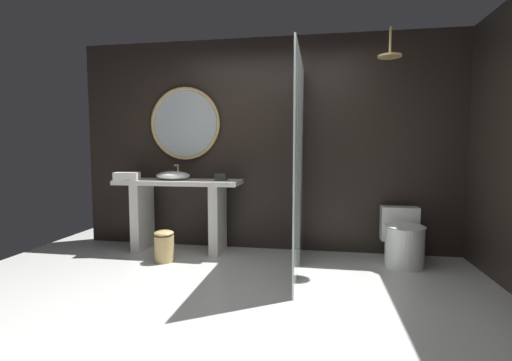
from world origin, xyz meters
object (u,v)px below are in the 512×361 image
object	(u,v)px
round_wall_mirror	(185,124)
folded_hand_towel	(127,176)
vessel_sink	(173,175)
tumbler_cup	(135,176)
toilet	(403,239)
waste_bin	(164,246)
rain_shower_head	(390,54)
tissue_box	(221,177)

from	to	relation	value
round_wall_mirror	folded_hand_towel	bearing A→B (deg)	-146.45
vessel_sink	tumbler_cup	world-z (taller)	vessel_sink
toilet	waste_bin	distance (m)	2.62
rain_shower_head	folded_hand_towel	world-z (taller)	rain_shower_head
rain_shower_head	tissue_box	bearing A→B (deg)	174.72
tumbler_cup	round_wall_mirror	xyz separation A→B (m)	(0.54, 0.30, 0.65)
round_wall_mirror	waste_bin	bearing A→B (deg)	-90.39
vessel_sink	rain_shower_head	distance (m)	2.77
vessel_sink	waste_bin	xyz separation A→B (m)	(0.06, -0.44, -0.75)
vessel_sink	tissue_box	distance (m)	0.60
toilet	folded_hand_towel	xyz separation A→B (m)	(-3.19, -0.04, 0.65)
tissue_box	toilet	bearing A→B (deg)	-2.61
tumbler_cup	toilet	distance (m)	3.20
tissue_box	toilet	xyz separation A→B (m)	(2.05, -0.09, -0.64)
tumbler_cup	round_wall_mirror	size ratio (longest dim) A/B	0.09
tumbler_cup	round_wall_mirror	bearing A→B (deg)	28.76
rain_shower_head	folded_hand_towel	xyz separation A→B (m)	(-2.98, 0.03, -1.30)
tumbler_cup	rain_shower_head	size ratio (longest dim) A/B	0.27
tumbler_cup	waste_bin	xyz separation A→B (m)	(0.54, -0.40, -0.74)
round_wall_mirror	folded_hand_towel	xyz separation A→B (m)	(-0.59, -0.39, -0.65)
tumbler_cup	waste_bin	bearing A→B (deg)	-36.34
tumbler_cup	rain_shower_head	xyz separation A→B (m)	(2.92, -0.13, 1.30)
toilet	waste_bin	bearing A→B (deg)	-172.49
tumbler_cup	rain_shower_head	distance (m)	3.20
vessel_sink	waste_bin	size ratio (longest dim) A/B	1.16
waste_bin	vessel_sink	bearing A→B (deg)	97.74
tumbler_cup	tissue_box	xyz separation A→B (m)	(1.08, 0.04, 0.00)
vessel_sink	round_wall_mirror	distance (m)	0.69
vessel_sink	waste_bin	bearing A→B (deg)	-82.26
tumbler_cup	folded_hand_towel	size ratio (longest dim) A/B	0.29
tumbler_cup	waste_bin	world-z (taller)	tumbler_cup
vessel_sink	tissue_box	world-z (taller)	vessel_sink
waste_bin	folded_hand_towel	size ratio (longest dim) A/B	1.26
round_wall_mirror	waste_bin	distance (m)	1.56
tissue_box	round_wall_mirror	size ratio (longest dim) A/B	0.14
vessel_sink	rain_shower_head	bearing A→B (deg)	-4.06
waste_bin	tumbler_cup	bearing A→B (deg)	143.66
vessel_sink	round_wall_mirror	xyz separation A→B (m)	(0.06, 0.25, 0.64)
tumbler_cup	toilet	bearing A→B (deg)	-0.98
vessel_sink	toilet	distance (m)	2.74
vessel_sink	round_wall_mirror	size ratio (longest dim) A/B	0.45
folded_hand_towel	waste_bin	bearing A→B (deg)	-26.83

